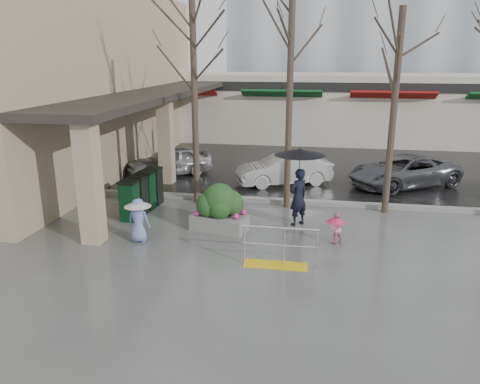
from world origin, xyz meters
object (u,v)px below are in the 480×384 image
(tree_midwest, at_px, (291,50))
(news_boxes, at_px, (142,193))
(tree_west, at_px, (193,55))
(woman, at_px, (299,177))
(child_pink, at_px, (336,226))
(car_a, at_px, (170,161))
(tree_mideast, at_px, (398,62))
(car_b, at_px, (284,169))
(handrail, at_px, (278,252))
(planter, at_px, (220,208))
(child_blue, at_px, (138,216))
(car_c, at_px, (404,171))

(tree_midwest, xyz_separation_m, news_boxes, (-4.72, -1.33, -4.58))
(tree_west, xyz_separation_m, woman, (3.67, -1.74, -3.55))
(child_pink, relative_size, car_a, 0.24)
(tree_mideast, height_order, car_b, tree_mideast)
(tree_mideast, bearing_deg, tree_midwest, 180.00)
(car_a, bearing_deg, child_pink, 13.36)
(child_pink, bearing_deg, car_b, -101.72)
(tree_mideast, bearing_deg, car_b, 140.83)
(handrail, xyz_separation_m, planter, (-1.97, 2.23, 0.31))
(tree_mideast, height_order, child_blue, tree_mideast)
(child_pink, distance_m, car_a, 9.74)
(tree_mideast, distance_m, child_pink, 5.58)
(handrail, bearing_deg, child_pink, 50.44)
(handrail, distance_m, car_b, 7.79)
(car_b, bearing_deg, child_blue, -50.47)
(tree_midwest, height_order, news_boxes, tree_midwest)
(planter, relative_size, news_boxes, 0.76)
(handrail, xyz_separation_m, car_a, (-5.57, 8.49, 0.25))
(tree_mideast, bearing_deg, planter, -153.33)
(child_pink, bearing_deg, tree_mideast, -148.58)
(planter, distance_m, car_a, 7.22)
(woman, bearing_deg, child_blue, -18.71)
(child_pink, distance_m, car_b, 6.34)
(tree_midwest, bearing_deg, tree_west, -180.00)
(car_b, bearing_deg, handrail, -19.57)
(woman, bearing_deg, car_b, -125.13)
(tree_west, relative_size, child_pink, 7.61)
(child_blue, relative_size, planter, 0.70)
(child_blue, xyz_separation_m, car_c, (8.27, 7.36, -0.12))
(tree_midwest, relative_size, tree_mideast, 1.08)
(child_pink, height_order, child_blue, child_blue)
(woman, relative_size, planter, 1.35)
(tree_west, height_order, car_b, tree_west)
(child_pink, distance_m, news_boxes, 6.55)
(handrail, distance_m, car_c, 9.33)
(handrail, height_order, car_b, car_b)
(tree_mideast, relative_size, car_c, 1.43)
(woman, bearing_deg, news_boxes, -49.37)
(news_boxes, bearing_deg, tree_midwest, 20.52)
(car_c, bearing_deg, woman, -67.72)
(tree_mideast, xyz_separation_m, child_pink, (-1.71, -3.07, -4.34))
(child_blue, bearing_deg, child_pink, -170.03)
(tree_west, xyz_separation_m, planter, (1.39, -2.57, -4.39))
(tree_midwest, height_order, car_c, tree_midwest)
(tree_mideast, height_order, car_a, tree_mideast)
(tree_midwest, height_order, child_pink, tree_midwest)
(car_b, bearing_deg, car_c, 73.16)
(child_pink, bearing_deg, tree_midwest, -92.06)
(tree_mideast, height_order, planter, tree_mideast)
(tree_west, distance_m, woman, 5.39)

